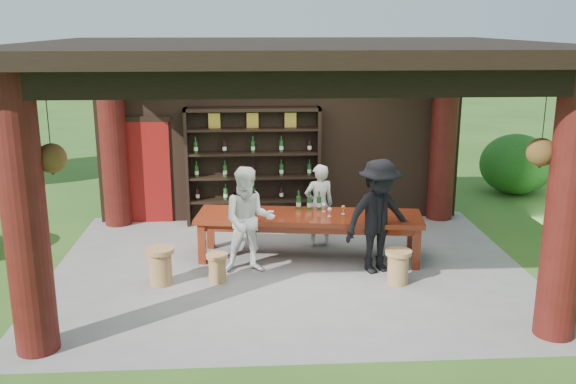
{
  "coord_description": "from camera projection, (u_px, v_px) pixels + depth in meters",
  "views": [
    {
      "loc": [
        -0.61,
        -9.47,
        3.77
      ],
      "look_at": [
        0.0,
        0.4,
        1.15
      ],
      "focal_mm": 40.0,
      "sensor_mm": 36.0,
      "label": 1
    }
  ],
  "objects": [
    {
      "name": "ground",
      "position": [
        290.0,
        269.0,
        10.14
      ],
      "size": [
        90.0,
        90.0,
        0.0
      ],
      "primitive_type": "plane",
      "color": "#2D5119",
      "rests_on": "ground"
    },
    {
      "name": "stool_far_left",
      "position": [
        160.0,
        265.0,
        9.47
      ],
      "size": [
        0.43,
        0.43,
        0.56
      ],
      "rotation": [
        0.0,
        0.0,
        0.34
      ],
      "color": "olive",
      "rests_on": "ground"
    },
    {
      "name": "tasting_table",
      "position": [
        309.0,
        221.0,
        10.44
      ],
      "size": [
        3.74,
        1.41,
        0.75
      ],
      "rotation": [
        0.0,
        0.0,
        -0.13
      ],
      "color": "#63240E",
      "rests_on": "ground"
    },
    {
      "name": "stool_near_right",
      "position": [
        398.0,
        266.0,
        9.51
      ],
      "size": [
        0.39,
        0.39,
        0.52
      ],
      "rotation": [
        0.0,
        0.0,
        -0.05
      ],
      "color": "olive",
      "rests_on": "ground"
    },
    {
      "name": "table_bottles",
      "position": [
        309.0,
        200.0,
        10.67
      ],
      "size": [
        0.42,
        0.13,
        0.31
      ],
      "color": "#194C1E",
      "rests_on": "tasting_table"
    },
    {
      "name": "guest_man",
      "position": [
        379.0,
        216.0,
        9.82
      ],
      "size": [
        1.31,
        1.03,
        1.79
      ],
      "primitive_type": "imported",
      "rotation": [
        0.0,
        0.0,
        0.36
      ],
      "color": "black",
      "rests_on": "ground"
    },
    {
      "name": "wine_shelf",
      "position": [
        253.0,
        166.0,
        12.19
      ],
      "size": [
        2.55,
        0.39,
        2.24
      ],
      "color": "black",
      "rests_on": "ground"
    },
    {
      "name": "stool_near_left",
      "position": [
        217.0,
        267.0,
        9.58
      ],
      "size": [
        0.33,
        0.33,
        0.43
      ],
      "rotation": [
        0.0,
        0.0,
        -0.43
      ],
      "color": "olive",
      "rests_on": "ground"
    },
    {
      "name": "trees",
      "position": [
        446.0,
        46.0,
        11.29
      ],
      "size": [
        21.13,
        9.89,
        4.8
      ],
      "color": "#3F2819",
      "rests_on": "ground"
    },
    {
      "name": "pavilion",
      "position": [
        287.0,
        131.0,
        10.01
      ],
      "size": [
        7.5,
        6.0,
        3.6
      ],
      "color": "slate",
      "rests_on": "ground"
    },
    {
      "name": "host",
      "position": [
        319.0,
        205.0,
        11.04
      ],
      "size": [
        0.59,
        0.46,
        1.45
      ],
      "primitive_type": "imported",
      "rotation": [
        0.0,
        0.0,
        3.37
      ],
      "color": "beige",
      "rests_on": "ground"
    },
    {
      "name": "shrubs",
      "position": [
        482.0,
        210.0,
        11.44
      ],
      "size": [
        15.26,
        8.4,
        1.36
      ],
      "color": "#194C14",
      "rests_on": "ground"
    },
    {
      "name": "napkin_basket",
      "position": [
        245.0,
        210.0,
        10.44
      ],
      "size": [
        0.28,
        0.21,
        0.14
      ],
      "primitive_type": "cube",
      "rotation": [
        0.0,
        0.0,
        -0.13
      ],
      "color": "#BF6672",
      "rests_on": "tasting_table"
    },
    {
      "name": "table_glasses",
      "position": [
        349.0,
        210.0,
        10.39
      ],
      "size": [
        0.89,
        0.42,
        0.15
      ],
      "color": "silver",
      "rests_on": "tasting_table"
    },
    {
      "name": "guest_woman",
      "position": [
        249.0,
        220.0,
        9.83
      ],
      "size": [
        0.83,
        0.66,
        1.67
      ],
      "primitive_type": "imported",
      "rotation": [
        0.0,
        0.0,
        0.04
      ],
      "color": "white",
      "rests_on": "ground"
    }
  ]
}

